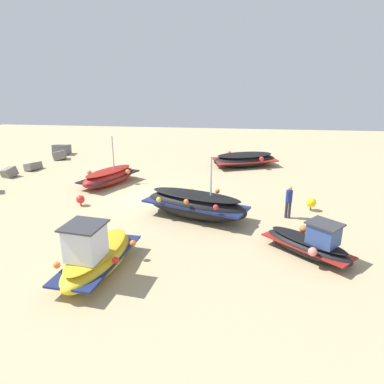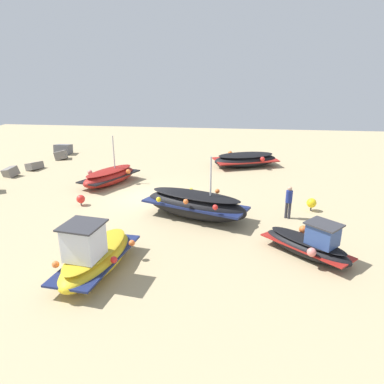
% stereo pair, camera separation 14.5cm
% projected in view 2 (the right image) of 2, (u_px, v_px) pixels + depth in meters
% --- Properties ---
extents(ground_plane, '(51.10, 51.10, 0.00)m').
position_uv_depth(ground_plane, '(146.00, 197.00, 20.53)').
color(ground_plane, tan).
extents(fishing_boat_0, '(3.58, 5.64, 3.27)m').
position_uv_depth(fishing_boat_0, '(195.00, 204.00, 17.54)').
color(fishing_boat_0, black).
rests_on(fishing_boat_0, ground_plane).
extents(fishing_boat_1, '(3.43, 3.62, 1.63)m').
position_uv_depth(fishing_boat_1, '(309.00, 244.00, 13.96)').
color(fishing_boat_1, black).
rests_on(fishing_boat_1, ground_plane).
extents(fishing_boat_2, '(4.41, 2.35, 2.19)m').
position_uv_depth(fishing_boat_2, '(95.00, 256.00, 12.78)').
color(fishing_boat_2, gold).
rests_on(fishing_boat_2, ground_plane).
extents(fishing_boat_3, '(4.49, 3.33, 3.10)m').
position_uv_depth(fishing_boat_3, '(110.00, 176.00, 22.69)').
color(fishing_boat_3, maroon).
rests_on(fishing_boat_3, ground_plane).
extents(fishing_boat_4, '(3.60, 5.27, 1.03)m').
position_uv_depth(fishing_boat_4, '(246.00, 160.00, 26.86)').
color(fishing_boat_4, black).
rests_on(fishing_boat_4, ground_plane).
extents(person_walking, '(0.32, 0.32, 1.66)m').
position_uv_depth(person_walking, '(289.00, 200.00, 17.39)').
color(person_walking, '#2D2D38').
rests_on(person_walking, ground_plane).
extents(mooring_buoy_0, '(0.46, 0.46, 0.59)m').
position_uv_depth(mooring_buoy_0, '(81.00, 199.00, 19.25)').
color(mooring_buoy_0, '#3F3F42').
rests_on(mooring_buoy_0, ground_plane).
extents(mooring_buoy_1, '(0.50, 0.50, 0.69)m').
position_uv_depth(mooring_buoy_1, '(311.00, 203.00, 18.48)').
color(mooring_buoy_1, '#3F3F42').
rests_on(mooring_buoy_1, ground_plane).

